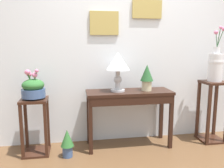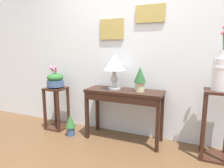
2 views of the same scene
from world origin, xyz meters
The scene contains 9 objects.
back_wall_with_art centered at (0.00, 1.44, 1.40)m, with size 9.00×0.13×2.80m.
console_table centered at (-0.08, 1.13, 0.61)m, with size 1.07×0.39×0.73m.
table_lamp centered at (-0.23, 1.16, 1.07)m, with size 0.29×0.29×0.48m.
potted_plant_on_console centered at (0.14, 1.14, 0.91)m, with size 0.16×0.16×0.33m.
pedestal_stand_left centered at (-1.23, 1.13, 0.34)m, with size 0.31×0.31×0.68m.
planter_bowl_wide_left centered at (-1.23, 1.13, 0.81)m, with size 0.27×0.27×0.35m.
pedestal_stand_right centered at (1.06, 1.13, 0.41)m, with size 0.31×0.31×0.82m.
flower_vase_tall_right centered at (1.06, 1.13, 1.05)m, with size 0.20×0.19×0.70m.
potted_plant_floor centered at (-0.86, 0.97, 0.19)m, with size 0.15×0.15×0.33m.
Camera 2 is at (0.80, -1.33, 1.28)m, focal length 31.33 mm.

